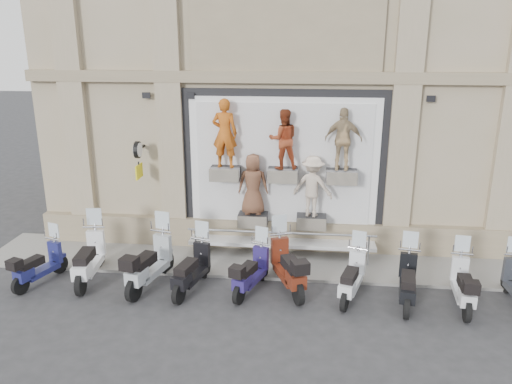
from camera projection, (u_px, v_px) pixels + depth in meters
The scene contains 15 objects.
ground at pixel (275, 301), 11.52m from camera, with size 90.00×90.00×0.00m, color #2F2F32.
sidewalk at pixel (280, 261), 13.50m from camera, with size 16.00×2.20×0.08m, color gray.
building at pixel (292, 32), 16.40m from camera, with size 14.00×8.60×12.00m, color tan, non-canonical shape.
shop_vitrine at pixel (285, 171), 13.42m from camera, with size 5.60×0.90×4.30m.
guard_rail at pixel (281, 248), 13.28m from camera, with size 5.06×0.10×0.93m, color #9EA0A5, non-canonical shape.
clock_sign_bracket at pixel (138, 155), 13.42m from camera, with size 0.10×0.80×1.02m.
scooter_a at pixel (39, 257), 12.17m from camera, with size 0.50×1.71×1.39m, color navy, non-canonical shape.
scooter_b at pixel (88, 249), 12.27m from camera, with size 0.60×2.06×1.68m, color white, non-canonical shape.
scooter_c at pixel (150, 254), 11.97m from camera, with size 0.61×2.10×1.70m, color #9FA7AD, non-canonical shape.
scooter_d at pixel (192, 260), 11.81m from camera, with size 0.55×1.90×1.54m, color black, non-canonical shape.
scooter_e at pixel (251, 264), 11.76m from camera, with size 0.52×1.78×1.45m, color navy, non-canonical shape.
scooter_f at pixel (288, 257), 11.83m from camera, with size 0.60×2.06×1.67m, color #5E1F10, non-canonical shape.
scooter_g at pixel (352, 269), 11.47m from camera, with size 0.52×1.79×1.45m, color silver, non-canonical shape.
scooter_h at pixel (408, 272), 11.23m from camera, with size 0.55×1.87×1.52m, color black, non-canonical shape.
scooter_i at pixel (464, 276), 11.10m from camera, with size 0.53×1.82×1.48m, color silver, non-canonical shape.
Camera 1 is at (0.62, -10.25, 5.81)m, focal length 35.00 mm.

